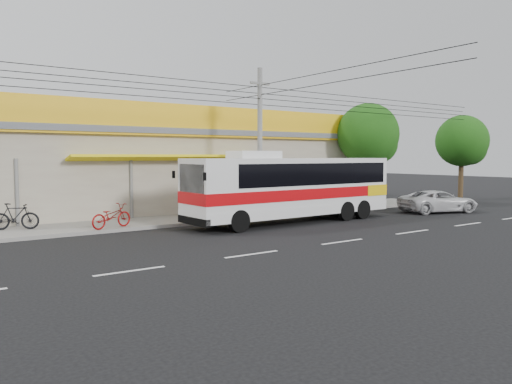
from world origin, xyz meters
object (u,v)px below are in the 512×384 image
motorbike_red (111,216)px  white_car (438,201)px  coach_bus (295,184)px  utility_pole (260,95)px  tree_near (370,136)px  motorbike_dark (15,216)px  tree_far (464,143)px

motorbike_red → white_car: white_car is taller
coach_bus → utility_pole: utility_pole is taller
utility_pole → tree_near: size_ratio=5.31×
coach_bus → motorbike_red: 8.39m
white_car → utility_pole: (-10.01, 2.97, 5.40)m
utility_pole → motorbike_dark: bearing=167.6°
tree_far → tree_near: bearing=172.5°
coach_bus → utility_pole: size_ratio=0.32×
motorbike_dark → tree_far: (28.81, -1.42, 3.37)m
coach_bus → tree_near: size_ratio=1.69×
motorbike_red → motorbike_dark: bearing=42.7°
motorbike_red → utility_pole: size_ratio=0.06×
tree_far → utility_pole: bearing=-177.3°
motorbike_dark → motorbike_red: bearing=-97.7°
motorbike_dark → tree_near: 20.69m
tree_near → tree_far: size_ratio=1.07×
motorbike_dark → tree_near: bearing=-70.1°
motorbike_dark → utility_pole: (10.43, -2.29, 5.32)m
motorbike_dark → white_car: bearing=-83.6°
coach_bus → tree_near: 10.03m
motorbike_red → motorbike_dark: size_ratio=1.06×
coach_bus → motorbike_dark: bearing=159.6°
motorbike_red → white_car: bearing=-120.2°
coach_bus → motorbike_red: bearing=164.0°
white_car → tree_near: 6.19m
coach_bus → motorbike_dark: (-11.34, 3.87, -1.09)m
white_car → motorbike_red: bearing=96.1°
coach_bus → tree_far: tree_far is taller
white_car → utility_pole: utility_pole is taller
tree_near → motorbike_red: bearing=-175.0°
motorbike_red → utility_pole: 8.94m
motorbike_red → tree_far: size_ratio=0.32×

